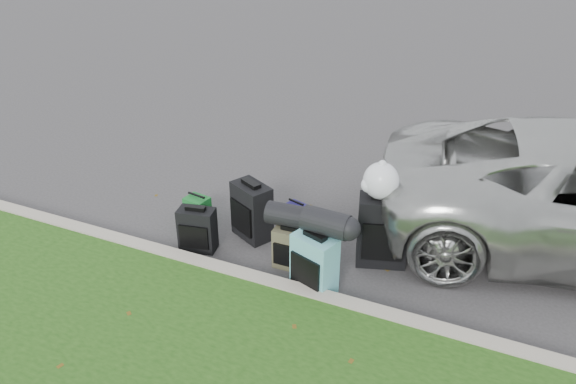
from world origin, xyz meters
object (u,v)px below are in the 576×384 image
at_px(tote_green, 198,209).
at_px(suitcase_teal, 314,264).
at_px(suitcase_large_black_left, 252,211).
at_px(suitcase_olive, 290,248).
at_px(suitcase_small_black, 197,229).
at_px(tote_navy, 296,214).
at_px(suitcase_large_black_right, 383,231).

bearing_deg(tote_green, suitcase_teal, -11.50).
bearing_deg(suitcase_large_black_left, suitcase_olive, -3.13).
xyz_separation_m(suitcase_small_black, suitcase_olive, (1.14, 0.12, -0.02)).
bearing_deg(suitcase_teal, tote_navy, 140.33).
relative_size(suitcase_large_black_left, tote_navy, 2.59).
relative_size(suitcase_small_black, suitcase_large_black_right, 0.64).
height_order(suitcase_large_black_left, suitcase_olive, suitcase_large_black_left).
bearing_deg(suitcase_olive, tote_navy, 107.36).
height_order(suitcase_large_black_left, suitcase_large_black_right, suitcase_large_black_right).
relative_size(suitcase_olive, suitcase_large_black_right, 0.58).
distance_m(suitcase_large_black_left, suitcase_teal, 1.28).
relative_size(suitcase_teal, suitcase_large_black_right, 0.79).
height_order(suitcase_small_black, tote_navy, suitcase_small_black).
height_order(tote_green, tote_navy, tote_green).
height_order(suitcase_olive, suitcase_large_black_right, suitcase_large_black_right).
bearing_deg(suitcase_small_black, suitcase_large_black_right, 5.66).
bearing_deg(suitcase_teal, tote_green, 178.34).
height_order(suitcase_large_black_right, tote_green, suitcase_large_black_right).
xyz_separation_m(suitcase_large_black_right, tote_green, (-2.43, -0.08, -0.25)).
distance_m(suitcase_large_black_left, suitcase_large_black_right, 1.61).
bearing_deg(suitcase_small_black, tote_navy, 38.89).
height_order(suitcase_small_black, suitcase_olive, suitcase_small_black).
height_order(suitcase_small_black, tote_green, suitcase_small_black).
height_order(suitcase_olive, suitcase_teal, suitcase_teal).
height_order(suitcase_olive, tote_navy, suitcase_olive).
height_order(suitcase_large_black_left, tote_green, suitcase_large_black_left).
xyz_separation_m(suitcase_small_black, suitcase_large_black_left, (0.46, 0.52, 0.09)).
xyz_separation_m(suitcase_large_black_left, suitcase_teal, (1.09, -0.67, -0.02)).
xyz_separation_m(suitcase_teal, suitcase_large_black_right, (0.51, 0.79, 0.09)).
xyz_separation_m(suitcase_large_black_left, tote_navy, (0.38, 0.50, -0.22)).
bearing_deg(tote_navy, tote_green, -142.33).
bearing_deg(suitcase_large_black_right, suitcase_teal, -140.26).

